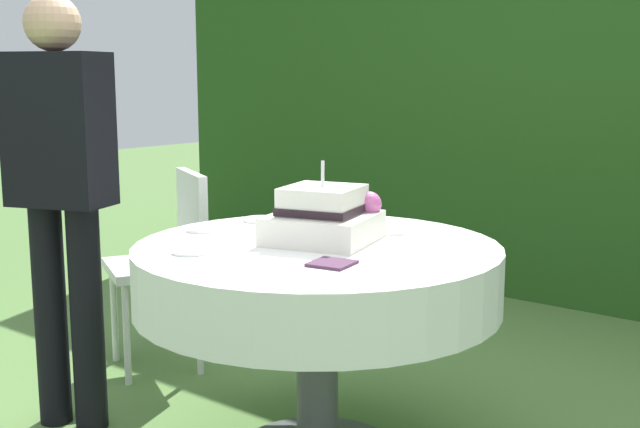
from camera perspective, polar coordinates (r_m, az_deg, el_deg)
foliage_hedge at (r=5.00m, az=19.47°, el=10.64°), size 6.05×0.69×2.88m
cake_table at (r=2.73m, az=-0.19°, el=-4.62°), size 1.23×1.23×0.76m
wedding_cake at (r=2.74m, az=0.32°, el=-0.22°), size 0.41×0.41×0.28m
serving_plate_near at (r=3.14m, az=-4.22°, el=-0.38°), size 0.14×0.14×0.01m
serving_plate_far at (r=2.61m, az=-9.06°, el=-2.61°), size 0.12×0.12×0.01m
serving_plate_left at (r=2.96m, az=-8.24°, el=-1.09°), size 0.12×0.12×0.01m
serving_plate_right at (r=2.91m, az=5.16°, el=-1.24°), size 0.10×0.10×0.01m
napkin_stack at (r=2.42m, az=0.84°, el=-3.51°), size 0.14×0.14×0.01m
garden_chair at (r=3.70m, az=-10.43°, el=-2.52°), size 0.54×0.54×0.89m
standing_person at (r=3.09m, az=-17.76°, el=2.04°), size 0.41×0.31×1.60m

